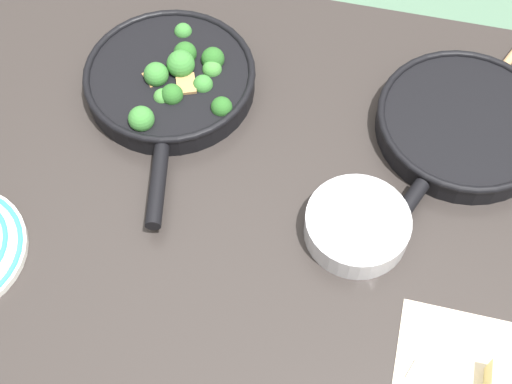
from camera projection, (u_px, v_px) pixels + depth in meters
The scene contains 6 objects.
ground_plane at pixel (256, 359), 1.72m from camera, with size 14.00×14.00×0.00m, color #51755B.
dining_table_red at pixel (256, 225), 1.15m from camera, with size 1.20×0.89×0.75m.
skillet_broccoli at pixel (171, 80), 1.17m from camera, with size 0.28×0.42×0.07m.
skillet_eggs at pixel (463, 125), 1.13m from camera, with size 0.28×0.41×0.04m.
wooden_spoon at pixel (502, 69), 1.21m from camera, with size 0.19×0.39×0.02m.
prep_bowl_steel at pixel (357, 226), 1.03m from camera, with size 0.15×0.15×0.04m.
Camera 1 is at (-0.13, 0.54, 1.68)m, focal length 50.00 mm.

